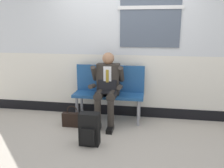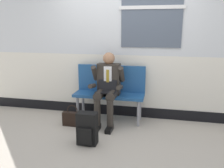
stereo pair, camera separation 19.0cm
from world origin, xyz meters
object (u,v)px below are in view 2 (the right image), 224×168
Objects in this scene: person_seated at (107,86)px; handbag at (73,119)px; bench_with_person at (110,89)px; backpack at (87,129)px.

handbag is (-0.57, -0.25, -0.55)m from person_seated.
bench_with_person reaches higher than handbag.
bench_with_person is 1.10m from backpack.
person_seated is at bearing 82.56° from backpack.
bench_with_person is at bearing 39.08° from handbag.
backpack is 1.28× the size of handbag.
person_seated is 0.83m from handbag.
backpack reaches higher than handbag.
backpack is (-0.11, -1.04, -0.35)m from bench_with_person.
handbag is at bearing -140.92° from bench_with_person.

